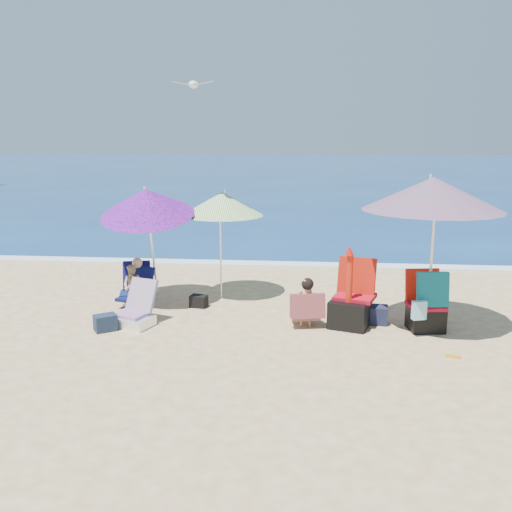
# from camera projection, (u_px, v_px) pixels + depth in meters

# --- Properties ---
(ground) EXTENTS (120.00, 120.00, 0.00)m
(ground) POSITION_uv_depth(u_px,v_px,m) (270.00, 341.00, 8.41)
(ground) COLOR #D8BC84
(ground) RESTS_ON ground
(sea) EXTENTS (120.00, 80.00, 0.12)m
(sea) POSITION_uv_depth(u_px,v_px,m) (303.00, 170.00, 52.22)
(sea) COLOR navy
(sea) RESTS_ON ground
(foam) EXTENTS (120.00, 0.50, 0.04)m
(foam) POSITION_uv_depth(u_px,v_px,m) (284.00, 264.00, 13.37)
(foam) COLOR white
(foam) RESTS_ON ground
(umbrella_turquoise) EXTENTS (2.53, 2.53, 2.47)m
(umbrella_turquoise) POSITION_uv_depth(u_px,v_px,m) (433.00, 194.00, 8.48)
(umbrella_turquoise) COLOR silver
(umbrella_turquoise) RESTS_ON ground
(umbrella_striped) EXTENTS (1.93, 1.93, 2.06)m
(umbrella_striped) POSITION_uv_depth(u_px,v_px,m) (222.00, 204.00, 10.39)
(umbrella_striped) COLOR white
(umbrella_striped) RESTS_ON ground
(umbrella_blue) EXTENTS (1.73, 1.80, 2.31)m
(umbrella_blue) POSITION_uv_depth(u_px,v_px,m) (146.00, 202.00, 9.86)
(umbrella_blue) COLOR white
(umbrella_blue) RESTS_ON ground
(furled_umbrella) EXTENTS (0.18, 0.18, 1.37)m
(furled_umbrella) POSITION_uv_depth(u_px,v_px,m) (349.00, 283.00, 8.82)
(furled_umbrella) COLOR red
(furled_umbrella) RESTS_ON ground
(chair_navy) EXTENTS (0.70, 0.75, 0.73)m
(chair_navy) POSITION_uv_depth(u_px,v_px,m) (138.00, 292.00, 10.36)
(chair_navy) COLOR #0D2249
(chair_navy) RESTS_ON ground
(chair_rainbow) EXTENTS (0.73, 0.81, 0.72)m
(chair_rainbow) POSITION_uv_depth(u_px,v_px,m) (136.00, 314.00, 9.11)
(chair_rainbow) COLOR #EF5462
(chair_rainbow) RESTS_ON ground
(camp_chair_left) EXTENTS (0.84, 0.85, 1.09)m
(camp_chair_left) POSITION_uv_depth(u_px,v_px,m) (351.00, 307.00, 9.03)
(camp_chair_left) COLOR #A60B1A
(camp_chair_left) RESTS_ON ground
(camp_chair_right) EXTENTS (0.61, 0.78, 1.00)m
(camp_chair_right) POSITION_uv_depth(u_px,v_px,m) (426.00, 309.00, 8.81)
(camp_chair_right) COLOR #AC0C25
(camp_chair_right) RESTS_ON ground
(person_center) EXTENTS (0.59, 0.54, 0.82)m
(person_center) POSITION_uv_depth(u_px,v_px,m) (306.00, 303.00, 8.97)
(person_center) COLOR tan
(person_center) RESTS_ON ground
(person_left) EXTENTS (0.62, 0.76, 0.87)m
(person_left) POSITION_uv_depth(u_px,v_px,m) (134.00, 285.00, 10.06)
(person_left) COLOR tan
(person_left) RESTS_ON ground
(bag_navy_a) EXTENTS (0.42, 0.39, 0.26)m
(bag_navy_a) POSITION_uv_depth(u_px,v_px,m) (105.00, 323.00, 8.85)
(bag_navy_a) COLOR #1A2539
(bag_navy_a) RESTS_ON ground
(bag_black_a) EXTENTS (0.33, 0.27, 0.22)m
(bag_black_a) POSITION_uv_depth(u_px,v_px,m) (199.00, 301.00, 10.08)
(bag_black_a) COLOR black
(bag_black_a) RESTS_ON ground
(bag_navy_b) EXTENTS (0.43, 0.34, 0.30)m
(bag_navy_b) POSITION_uv_depth(u_px,v_px,m) (375.00, 315.00, 9.20)
(bag_navy_b) COLOR #181B35
(bag_navy_b) RESTS_ON ground
(orange_item) EXTENTS (0.23, 0.16, 0.03)m
(orange_item) POSITION_uv_depth(u_px,v_px,m) (453.00, 356.00, 7.81)
(orange_item) COLOR orange
(orange_item) RESTS_ON ground
(seagull) EXTENTS (0.72, 0.34, 0.13)m
(seagull) POSITION_uv_depth(u_px,v_px,m) (193.00, 84.00, 9.39)
(seagull) COLOR white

